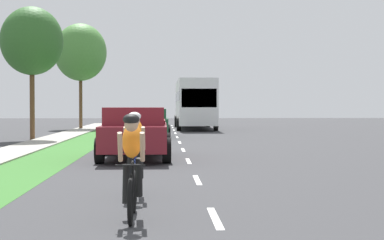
# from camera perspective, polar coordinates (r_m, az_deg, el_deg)

# --- Properties ---
(ground_plane) EXTENTS (120.00, 120.00, 0.00)m
(ground_plane) POSITION_cam_1_polar(r_m,az_deg,el_deg) (21.45, -0.69, -3.17)
(ground_plane) COLOR #38383A
(grass_verge) EXTENTS (1.94, 70.00, 0.01)m
(grass_verge) POSITION_cam_1_polar(r_m,az_deg,el_deg) (21.74, -12.42, -3.13)
(grass_verge) COLOR #38722D
(grass_verge) RESTS_ON ground_plane
(sidewalk_concrete) EXTENTS (1.72, 70.00, 0.10)m
(sidewalk_concrete) POSITION_cam_1_polar(r_m,az_deg,el_deg) (22.12, -17.10, -3.08)
(sidewalk_concrete) COLOR #9E998E
(sidewalk_concrete) RESTS_ON ground_plane
(lane_markings_center) EXTENTS (0.12, 53.13, 0.01)m
(lane_markings_center) POSITION_cam_1_polar(r_m,az_deg,el_deg) (25.44, -1.02, -2.44)
(lane_markings_center) COLOR white
(lane_markings_center) RESTS_ON ground_plane
(cyclist_lead) EXTENTS (0.42, 1.72, 1.58)m
(cyclist_lead) POSITION_cam_1_polar(r_m,az_deg,el_deg) (9.03, -5.67, -4.26)
(cyclist_lead) COLOR black
(cyclist_lead) RESTS_ON ground_plane
(cyclist_trailing) EXTENTS (0.42, 1.72, 1.58)m
(cyclist_trailing) POSITION_cam_1_polar(r_m,az_deg,el_deg) (11.27, -5.39, -3.14)
(cyclist_trailing) COLOR black
(cyclist_trailing) RESTS_ON ground_plane
(pickup_maroon) EXTENTS (2.22, 5.10, 1.64)m
(pickup_maroon) POSITION_cam_1_polar(r_m,az_deg,el_deg) (19.18, -5.36, -1.23)
(pickup_maroon) COLOR maroon
(pickup_maroon) RESTS_ON ground_plane
(sedan_dark_green) EXTENTS (1.98, 4.30, 1.52)m
(sedan_dark_green) POSITION_cam_1_polar(r_m,az_deg,el_deg) (32.26, -3.84, -0.28)
(sedan_dark_green) COLOR #194C2D
(sedan_dark_green) RESTS_ON ground_plane
(bus_white) EXTENTS (2.78, 11.60, 3.48)m
(bus_white) POSITION_cam_1_polar(r_m,az_deg,el_deg) (44.29, 0.22, 1.74)
(bus_white) COLOR silver
(bus_white) RESTS_ON ground_plane
(street_tree_near) EXTENTS (3.07, 3.07, 6.59)m
(street_tree_near) POSITION_cam_1_polar(r_m,az_deg,el_deg) (31.15, -14.87, 7.19)
(street_tree_near) COLOR brown
(street_tree_near) RESTS_ON ground_plane
(street_tree_far) EXTENTS (3.78, 3.78, 7.65)m
(street_tree_far) POSITION_cam_1_polar(r_m,az_deg,el_deg) (44.85, -10.47, 6.28)
(street_tree_far) COLOR brown
(street_tree_far) RESTS_ON ground_plane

